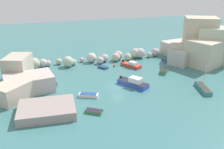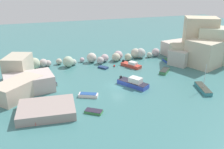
# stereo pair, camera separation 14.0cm
# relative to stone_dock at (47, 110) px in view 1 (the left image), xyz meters

# --- Properties ---
(cove_water) EXTENTS (160.00, 160.00, 0.00)m
(cove_water) POSITION_rel_stone_dock_xyz_m (14.21, 6.79, -0.72)
(cove_water) COLOR #3E7778
(cove_water) RESTS_ON ground
(cliff_headland_right) EXTENTS (19.22, 18.11, 10.99)m
(cliff_headland_right) POSITION_rel_stone_dock_xyz_m (40.24, 16.52, 2.87)
(cliff_headland_right) COLOR beige
(cliff_headland_right) RESTS_ON ground
(rock_breakwater) EXTENTS (36.38, 4.53, 2.75)m
(rock_breakwater) POSITION_rel_stone_dock_xyz_m (12.80, 22.22, 0.46)
(rock_breakwater) COLOR #B6B8AD
(rock_breakwater) RESTS_ON ground
(stone_dock) EXTENTS (9.30, 7.26, 1.44)m
(stone_dock) POSITION_rel_stone_dock_xyz_m (0.00, 0.00, 0.00)
(stone_dock) COLOR #A08F89
(stone_dock) RESTS_ON ground
(channel_buoy) EXTENTS (0.48, 0.48, 0.48)m
(channel_buoy) POSITION_rel_stone_dock_xyz_m (17.00, 17.75, -0.48)
(channel_buoy) COLOR red
(channel_buoy) RESTS_ON cove_water
(moored_boat_0) EXTENTS (4.16, 5.32, 1.39)m
(moored_boat_0) POSITION_rel_stone_dock_xyz_m (20.92, 16.43, -0.21)
(moored_boat_0) COLOR #CB4233
(moored_boat_0) RESTS_ON cove_water
(moored_boat_1) EXTENTS (3.73, 3.57, 0.69)m
(moored_boat_1) POSITION_rel_stone_dock_xyz_m (-2.62, -1.45, -0.39)
(moored_boat_1) COLOR #C73F3B
(moored_boat_1) RESTS_ON cove_water
(moored_boat_2) EXTENTS (5.35, 6.52, 1.93)m
(moored_boat_2) POSITION_rel_stone_dock_xyz_m (17.20, 5.82, -0.03)
(moored_boat_2) COLOR #344CBA
(moored_boat_2) RESTS_ON cove_water
(moored_boat_3) EXTENTS (2.43, 2.61, 0.39)m
(moored_boat_3) POSITION_rel_stone_dock_xyz_m (14.15, 17.55, -0.52)
(moored_boat_3) COLOR navy
(moored_boat_3) RESTS_ON cove_water
(moored_boat_4) EXTENTS (3.66, 3.72, 0.70)m
(moored_boat_4) POSITION_rel_stone_dock_xyz_m (26.81, 10.71, -0.37)
(moored_boat_4) COLOR #3E7F4C
(moored_boat_4) RESTS_ON cove_water
(moored_boat_5) EXTENTS (3.72, 2.63, 0.65)m
(moored_boat_5) POSITION_rel_stone_dock_xyz_m (7.58, 3.86, -0.41)
(moored_boat_5) COLOR white
(moored_boat_5) RESTS_ON cove_water
(moored_boat_6) EXTENTS (3.44, 2.11, 0.65)m
(moored_boat_6) POSITION_rel_stone_dock_xyz_m (0.97, 10.66, -0.40)
(moored_boat_6) COLOR gray
(moored_boat_6) RESTS_ON cove_water
(moored_boat_7) EXTENTS (1.40, 2.47, 0.48)m
(moored_boat_7) POSITION_rel_stone_dock_xyz_m (-1.84, 16.39, -0.47)
(moored_boat_7) COLOR #3B7B4B
(moored_boat_7) RESTS_ON cove_water
(moored_boat_8) EXTENTS (2.84, 5.69, 5.36)m
(moored_boat_8) POSITION_rel_stone_dock_xyz_m (29.20, -0.08, -0.33)
(moored_boat_8) COLOR teal
(moored_boat_8) RESTS_ON cove_water
(moored_boat_9) EXTENTS (1.62, 3.08, 0.57)m
(moored_boat_9) POSITION_rel_stone_dock_xyz_m (31.20, 17.23, -0.42)
(moored_boat_9) COLOR blue
(moored_boat_9) RESTS_ON cove_water
(moored_boat_10) EXTENTS (3.09, 2.70, 0.44)m
(moored_boat_10) POSITION_rel_stone_dock_xyz_m (7.19, -1.96, -0.50)
(moored_boat_10) COLOR #418C48
(moored_boat_10) RESTS_ON cove_water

